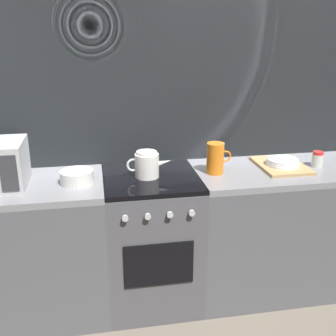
{
  "coord_description": "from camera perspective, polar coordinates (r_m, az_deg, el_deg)",
  "views": [
    {
      "loc": [
        -0.32,
        -2.4,
        1.8
      ],
      "look_at": [
        0.11,
        0.0,
        0.95
      ],
      "focal_mm": 43.93,
      "sensor_mm": 36.0,
      "label": 1
    }
  ],
  "objects": [
    {
      "name": "ground_plane",
      "position": [
        3.02,
        -2.14,
        -17.4
      ],
      "size": [
        8.0,
        8.0,
        0.0
      ],
      "primitive_type": "plane",
      "color": "#6B6054"
    },
    {
      "name": "back_wall",
      "position": [
        2.81,
        -3.39,
        6.83
      ],
      "size": [
        3.6,
        0.05,
        2.4
      ],
      "color": "gray",
      "rests_on": "ground_plane"
    },
    {
      "name": "counter_left",
      "position": [
        2.82,
        -21.05,
        -10.86
      ],
      "size": [
        1.2,
        0.6,
        0.9
      ],
      "color": "#515459",
      "rests_on": "ground_plane"
    },
    {
      "name": "stove_unit",
      "position": [
        2.78,
        -2.26,
        -9.94
      ],
      "size": [
        0.6,
        0.63,
        0.9
      ],
      "color": "#4C4C51",
      "rests_on": "ground_plane"
    },
    {
      "name": "counter_right",
      "position": [
        3.02,
        15.1,
        -8.12
      ],
      "size": [
        1.2,
        0.6,
        0.9
      ],
      "color": "#515459",
      "rests_on": "ground_plane"
    },
    {
      "name": "kettle",
      "position": [
        2.55,
        -2.92,
        0.46
      ],
      "size": [
        0.28,
        0.15,
        0.17
      ],
      "color": "white",
      "rests_on": "stove_unit"
    },
    {
      "name": "mixing_bowl",
      "position": [
        2.52,
        -12.52,
        -1.22
      ],
      "size": [
        0.2,
        0.2,
        0.08
      ],
      "primitive_type": "cylinder",
      "color": "silver",
      "rests_on": "counter_left"
    },
    {
      "name": "pitcher",
      "position": [
        2.63,
        6.61,
        1.36
      ],
      "size": [
        0.16,
        0.11,
        0.2
      ],
      "color": "orange",
      "rests_on": "counter_right"
    },
    {
      "name": "dish_pile",
      "position": [
        2.85,
        15.49,
        0.56
      ],
      "size": [
        0.3,
        0.4,
        0.07
      ],
      "color": "tan",
      "rests_on": "counter_right"
    },
    {
      "name": "spice_jar",
      "position": [
        2.93,
        20.04,
        1.15
      ],
      "size": [
        0.08,
        0.08,
        0.1
      ],
      "color": "silver",
      "rests_on": "counter_right"
    }
  ]
}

